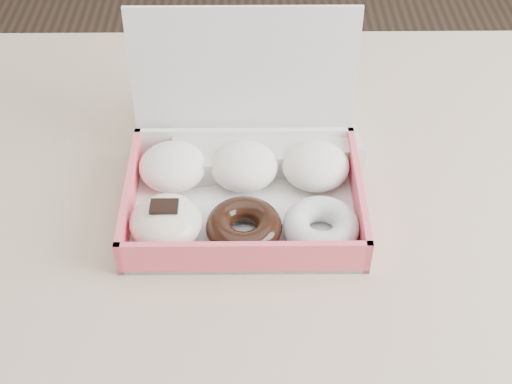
{
  "coord_description": "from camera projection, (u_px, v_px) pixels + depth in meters",
  "views": [
    {
      "loc": [
        -0.09,
        -0.78,
        1.44
      ],
      "look_at": [
        -0.08,
        -0.1,
        0.81
      ],
      "focal_mm": 50.0,
      "sensor_mm": 36.0,
      "label": 1
    }
  ],
  "objects": [
    {
      "name": "newspapers",
      "position": [
        260.0,
        125.0,
        1.09
      ],
      "size": [
        0.3,
        0.25,
        0.04
      ],
      "primitive_type": "cube",
      "rotation": [
        0.0,
        0.0,
        0.15
      ],
      "color": "silver",
      "rests_on": "table"
    },
    {
      "name": "donut_box",
      "position": [
        242.0,
        181.0,
        0.97
      ],
      "size": [
        0.32,
        0.26,
        0.23
      ],
      "rotation": [
        0.0,
        0.0,
        -0.0
      ],
      "color": "white",
      "rests_on": "table"
    },
    {
      "name": "table",
      "position": [
        310.0,
        212.0,
        1.09
      ],
      "size": [
        1.2,
        0.8,
        0.75
      ],
      "color": "tan",
      "rests_on": "ground"
    }
  ]
}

